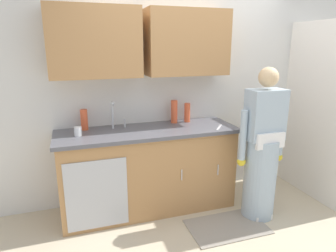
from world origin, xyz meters
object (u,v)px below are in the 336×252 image
object	(u,v)px
cup_by_sink	(78,131)
knife_on_counter	(219,127)
person_at_sink	(262,156)
bottle_soap	(174,112)
sink	(119,133)
bottle_dish_liquid	(187,113)
bottle_cleaner_spray	(84,120)

from	to	relation	value
cup_by_sink	knife_on_counter	size ratio (longest dim) A/B	0.39
person_at_sink	bottle_soap	size ratio (longest dim) A/B	6.06
person_at_sink	knife_on_counter	distance (m)	0.54
person_at_sink	bottle_soap	distance (m)	1.09
sink	person_at_sink	bearing A→B (deg)	-21.08
sink	knife_on_counter	xyz separation A→B (m)	(1.08, -0.19, 0.02)
person_at_sink	cup_by_sink	size ratio (longest dim) A/B	17.43
sink	cup_by_sink	distance (m)	0.42
person_at_sink	bottle_dish_liquid	xyz separation A→B (m)	(-0.57, 0.71, 0.36)
bottle_soap	sink	bearing A→B (deg)	-165.66
knife_on_counter	bottle_dish_liquid	bearing A→B (deg)	-108.73
bottle_cleaner_spray	cup_by_sink	bearing A→B (deg)	-109.68
person_at_sink	bottle_cleaner_spray	bearing A→B (deg)	157.29
bottle_soap	cup_by_sink	distance (m)	1.12
cup_by_sink	bottle_dish_liquid	bearing A→B (deg)	8.84
bottle_dish_liquid	cup_by_sink	world-z (taller)	bottle_dish_liquid
sink	person_at_sink	xyz separation A→B (m)	(1.41, -0.54, -0.23)
person_at_sink	bottle_dish_liquid	world-z (taller)	person_at_sink
bottle_soap	cup_by_sink	world-z (taller)	bottle_soap
bottle_dish_liquid	bottle_soap	distance (m)	0.16
sink	cup_by_sink	size ratio (longest dim) A/B	5.38
sink	bottle_cleaner_spray	size ratio (longest dim) A/B	2.24
cup_by_sink	knife_on_counter	bearing A→B (deg)	-6.37
person_at_sink	bottle_cleaner_spray	size ratio (longest dim) A/B	7.25
person_at_sink	bottle_soap	world-z (taller)	person_at_sink
bottle_dish_liquid	knife_on_counter	bearing A→B (deg)	-56.69
cup_by_sink	knife_on_counter	world-z (taller)	cup_by_sink
bottle_soap	cup_by_sink	bearing A→B (deg)	-169.65
bottle_soap	knife_on_counter	world-z (taller)	bottle_soap
cup_by_sink	knife_on_counter	distance (m)	1.50
person_at_sink	cup_by_sink	distance (m)	1.92
bottle_soap	cup_by_sink	size ratio (longest dim) A/B	2.88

